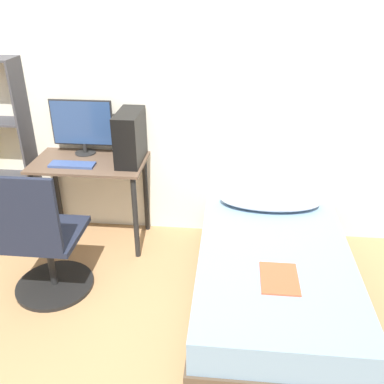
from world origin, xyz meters
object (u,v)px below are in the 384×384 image
(bed, at_px, (273,276))
(keyboard, at_px, (72,165))
(monitor, at_px, (82,125))
(office_chair, at_px, (44,249))
(pc_tower, at_px, (130,137))

(bed, height_order, keyboard, keyboard)
(bed, xyz_separation_m, keyboard, (-1.61, 0.54, 0.57))
(monitor, bearing_deg, office_chair, -93.40)
(monitor, xyz_separation_m, keyboard, (-0.02, -0.27, -0.24))
(office_chair, relative_size, bed, 0.57)
(monitor, height_order, pc_tower, monitor)
(bed, relative_size, pc_tower, 4.38)
(office_chair, bearing_deg, monitor, 86.60)
(monitor, relative_size, keyboard, 1.45)
(office_chair, distance_m, pc_tower, 1.09)
(pc_tower, bearing_deg, keyboard, -162.34)
(office_chair, xyz_separation_m, monitor, (0.05, 0.91, 0.63))
(pc_tower, bearing_deg, monitor, 163.49)
(office_chair, distance_m, monitor, 1.11)
(bed, relative_size, monitor, 3.47)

